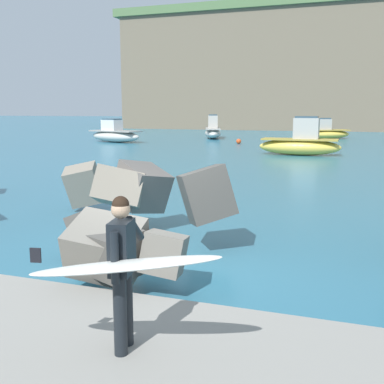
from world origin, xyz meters
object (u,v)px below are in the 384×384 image
boat_mid_centre (213,131)px  mooring_buoy_inner (239,141)px  station_building_west (323,3)px  station_building_central (304,17)px  surfer_with_board (122,265)px  boat_near_right (301,143)px  boat_near_centre (115,134)px  boat_mid_left (325,132)px

boat_mid_centre → mooring_buoy_inner: boat_mid_centre is taller
mooring_buoy_inner → station_building_west: (2.61, 48.14, 21.01)m
boat_mid_centre → station_building_central: bearing=86.3°
surfer_with_board → mooring_buoy_inner: (-7.75, 36.48, -1.06)m
boat_mid_centre → station_building_west: station_building_west is taller
boat_near_right → station_building_west: 60.84m
boat_near_centre → boat_mid_centre: boat_mid_centre is taller
station_building_west → station_building_central: size_ratio=0.99×
station_building_west → boat_near_centre: bearing=-105.7°
surfer_with_board → station_building_central: (-9.22, 92.40, 19.22)m
boat_near_centre → station_building_central: size_ratio=0.74×
station_building_west → station_building_central: 8.82m
boat_near_centre → boat_mid_left: bearing=33.0°
boat_near_right → station_building_west: (-3.80, 57.18, 20.43)m
station_building_west → boat_mid_centre: bearing=-100.0°
boat_mid_left → station_building_central: station_building_central is taller
surfer_with_board → boat_mid_left: bearing=91.4°
mooring_buoy_inner → boat_near_right: bearing=-54.7°
boat_mid_centre → station_building_west: size_ratio=0.76×
boat_near_centre → boat_mid_centre: size_ratio=0.98×
boat_near_right → station_building_central: bearing=96.9°
boat_mid_centre → mooring_buoy_inner: size_ratio=14.01×
boat_mid_left → mooring_buoy_inner: bearing=-123.3°
boat_near_centre → boat_mid_centre: bearing=52.8°
boat_mid_centre → mooring_buoy_inner: 8.64m
station_building_west → mooring_buoy_inner: bearing=-93.1°
boat_mid_centre → station_building_central: 52.58m
mooring_buoy_inner → station_building_central: 59.50m
boat_near_centre → station_building_central: 61.63m
boat_near_right → station_building_central: (-7.88, 64.97, 19.69)m
mooring_buoy_inner → surfer_with_board: bearing=-78.0°
boat_near_right → mooring_buoy_inner: bearing=125.3°
boat_near_centre → boat_near_right: size_ratio=1.13×
boat_mid_left → mooring_buoy_inner: (-6.64, -10.09, -0.46)m
station_building_west → station_building_central: station_building_west is taller
boat_near_centre → boat_mid_centre: (6.75, 8.89, 0.06)m
boat_near_centre → boat_mid_left: size_ratio=1.15×
surfer_with_board → boat_mid_centre: 45.48m
surfer_with_board → station_building_central: bearing=95.7°
boat_mid_left → boat_mid_centre: bearing=-166.0°
mooring_buoy_inner → station_building_west: bearing=86.9°
boat_near_centre → boat_mid_left: (18.00, 11.69, -0.03)m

